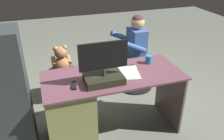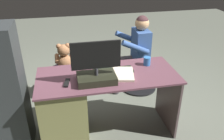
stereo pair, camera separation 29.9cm
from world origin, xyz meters
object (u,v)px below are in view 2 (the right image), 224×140
(tv_remote, at_px, (67,83))
(monitor, at_px, (96,71))
(teddy_bear, at_px, (64,57))
(visitor_chair, at_px, (139,74))
(desk, at_px, (72,107))
(office_chair_teddy, at_px, (67,79))
(computer_mouse, at_px, (83,72))
(keyboard, at_px, (113,71))
(cup, at_px, (147,61))
(person, at_px, (135,48))

(tv_remote, bearing_deg, monitor, -172.44)
(teddy_bear, distance_m, visitor_chair, 1.14)
(desk, bearing_deg, office_chair_teddy, -87.37)
(computer_mouse, xyz_separation_m, tv_remote, (0.18, 0.17, -0.01))
(teddy_bear, bearing_deg, office_chair_teddy, 90.00)
(keyboard, relative_size, computer_mouse, 4.38)
(desk, xyz_separation_m, teddy_bear, (0.04, -0.88, 0.21))
(teddy_bear, bearing_deg, monitor, 106.97)
(cup, distance_m, office_chair_teddy, 1.29)
(desk, height_order, monitor, monitor)
(desk, height_order, computer_mouse, computer_mouse)
(cup, bearing_deg, computer_mouse, 5.61)
(visitor_chair, bearing_deg, tv_remote, 41.85)
(computer_mouse, xyz_separation_m, visitor_chair, (-0.89, -0.79, -0.53))
(monitor, height_order, office_chair_teddy, monitor)
(monitor, bearing_deg, desk, -22.99)
(desk, height_order, teddy_bear, teddy_bear)
(computer_mouse, height_order, office_chair_teddy, computer_mouse)
(cup, distance_m, tv_remote, 0.94)
(office_chair_teddy, bearing_deg, computer_mouse, 103.28)
(cup, height_order, person, person)
(monitor, relative_size, teddy_bear, 1.27)
(desk, relative_size, person, 1.31)
(keyboard, xyz_separation_m, computer_mouse, (0.32, -0.01, 0.01))
(monitor, distance_m, office_chair_teddy, 1.20)
(monitor, xyz_separation_m, cup, (-0.61, -0.25, -0.07))
(keyboard, bearing_deg, visitor_chair, -125.47)
(monitor, height_order, computer_mouse, monitor)
(desk, xyz_separation_m, monitor, (-0.26, 0.11, 0.48))
(cup, xyz_separation_m, tv_remote, (0.90, 0.24, -0.04))
(desk, height_order, person, person)
(desk, relative_size, cup, 15.45)
(tv_remote, bearing_deg, teddy_bear, -79.05)
(keyboard, distance_m, computer_mouse, 0.32)
(teddy_bear, relative_size, person, 0.33)
(computer_mouse, xyz_separation_m, person, (-0.81, -0.80, -0.11))
(keyboard, bearing_deg, office_chair_teddy, -57.69)
(desk, xyz_separation_m, tv_remote, (0.03, 0.10, 0.37))
(visitor_chair, bearing_deg, office_chair_teddy, -0.55)
(visitor_chair, height_order, person, person)
(computer_mouse, bearing_deg, visitor_chair, -138.37)
(desk, height_order, visitor_chair, desk)
(keyboard, height_order, computer_mouse, computer_mouse)
(keyboard, height_order, visitor_chair, keyboard)
(teddy_bear, bearing_deg, cup, 140.85)
(desk, distance_m, monitor, 0.56)
(cup, bearing_deg, person, -96.53)
(monitor, distance_m, cup, 0.67)
(desk, height_order, cup, cup)
(visitor_chair, xyz_separation_m, person, (0.08, -0.00, 0.43))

